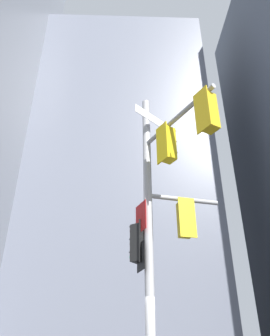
% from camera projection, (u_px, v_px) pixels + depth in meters
% --- Properties ---
extents(building_mid_block, '(16.24, 16.24, 29.12)m').
position_uv_depth(building_mid_block, '(110.00, 193.00, 31.55)').
color(building_mid_block, slate).
rests_on(building_mid_block, ground).
extents(signal_pole_assembly, '(2.59, 3.18, 8.54)m').
position_uv_depth(signal_pole_assembly, '(163.00, 203.00, 8.87)').
color(signal_pole_assembly, '#B2B2B5').
rests_on(signal_pole_assembly, ground).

